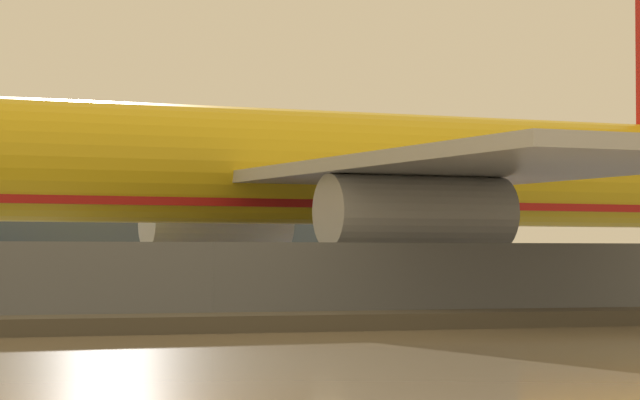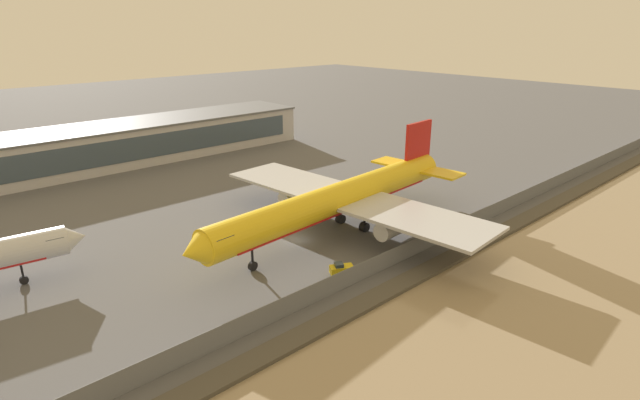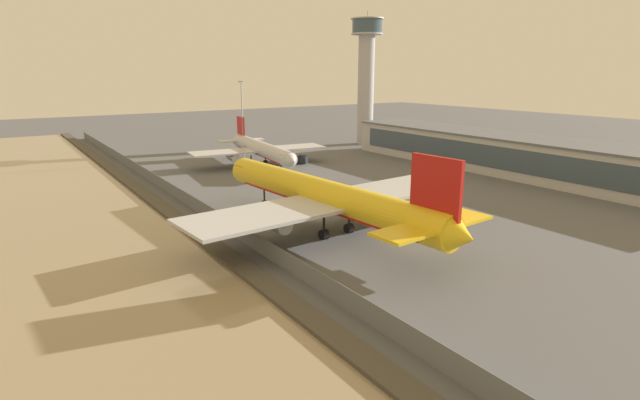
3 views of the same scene
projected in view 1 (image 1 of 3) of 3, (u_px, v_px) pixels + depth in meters
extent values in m
plane|color=#565659|center=(109.00, 308.00, 64.79)|extent=(500.00, 500.00, 0.00)
cube|color=#474238|center=(254.00, 322.00, 45.56)|extent=(320.00, 3.00, 0.50)
cube|color=slate|center=(213.00, 283.00, 49.83)|extent=(280.00, 0.08, 2.71)
cylinder|color=slate|center=(213.00, 283.00, 49.83)|extent=(0.10, 0.10, 2.71)
cylinder|color=yellow|center=(280.00, 166.00, 65.23)|extent=(52.13, 9.05, 4.99)
cube|color=red|center=(280.00, 198.00, 65.18)|extent=(44.29, 7.44, 0.90)
cube|color=#B7BABF|center=(480.00, 167.00, 54.98)|extent=(13.34, 25.73, 0.50)
cube|color=#B7BABF|center=(231.00, 193.00, 77.61)|extent=(13.34, 25.73, 0.50)
cylinder|color=#B7BABF|center=(417.00, 212.00, 56.08)|extent=(7.46, 3.31, 2.74)
cylinder|color=#B7BABF|center=(217.00, 223.00, 75.09)|extent=(7.46, 3.31, 2.74)
cylinder|color=black|center=(383.00, 258.00, 64.22)|extent=(0.40, 0.40, 2.92)
cylinder|color=black|center=(383.00, 292.00, 64.17)|extent=(1.69, 1.25, 1.61)
cylinder|color=black|center=(331.00, 258.00, 68.98)|extent=(0.40, 0.40, 2.92)
cylinder|color=black|center=(331.00, 290.00, 68.93)|extent=(1.69, 1.25, 1.61)
cube|color=yellow|center=(110.00, 300.00, 51.65)|extent=(3.57, 2.96, 1.11)
cube|color=#283847|center=(98.00, 276.00, 51.75)|extent=(1.60, 1.66, 0.50)
cylinder|color=black|center=(75.00, 312.00, 51.12)|extent=(0.72, 0.53, 0.70)
cylinder|color=black|center=(88.00, 311.00, 52.47)|extent=(0.72, 0.53, 0.70)
cylinder|color=black|center=(132.00, 312.00, 50.81)|extent=(0.72, 0.53, 0.70)
cylinder|color=black|center=(143.00, 311.00, 52.16)|extent=(0.72, 0.53, 0.70)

